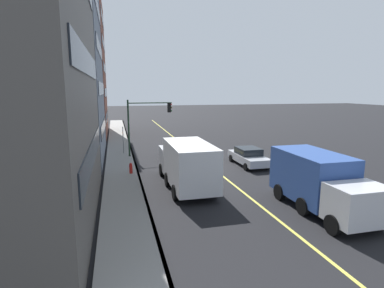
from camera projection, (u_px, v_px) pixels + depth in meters
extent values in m
plane|color=black|center=(209.00, 165.00, 25.71)|extent=(200.00, 200.00, 0.00)
cube|color=gray|center=(122.00, 170.00, 23.98)|extent=(80.00, 2.50, 0.15)
cube|color=slate|center=(137.00, 169.00, 24.26)|extent=(80.00, 0.16, 0.15)
cube|color=#D8CC4C|center=(209.00, 165.00, 25.71)|extent=(80.00, 0.16, 0.01)
cube|color=#262D38|center=(93.00, 152.00, 14.59)|extent=(11.93, 0.06, 1.10)
cube|color=#262D38|center=(88.00, 63.00, 13.86)|extent=(11.93, 0.06, 1.10)
cube|color=slate|center=(46.00, 68.00, 26.71)|extent=(13.42, 9.16, 16.24)
cube|color=#262D38|center=(103.00, 127.00, 28.75)|extent=(11.27, 0.06, 1.10)
cube|color=#262D38|center=(101.00, 89.00, 28.13)|extent=(11.27, 0.06, 1.10)
cube|color=#262D38|center=(99.00, 49.00, 27.52)|extent=(11.27, 0.06, 1.10)
cube|color=#262D38|center=(97.00, 7.00, 26.90)|extent=(11.27, 0.06, 1.10)
cube|color=brown|center=(66.00, 68.00, 41.21)|extent=(13.13, 9.95, 18.30)
cube|color=#262D38|center=(107.00, 116.00, 43.56)|extent=(11.03, 0.06, 1.10)
cube|color=#262D38|center=(106.00, 92.00, 42.99)|extent=(11.03, 0.06, 1.10)
cube|color=#262D38|center=(105.00, 69.00, 42.42)|extent=(11.03, 0.06, 1.10)
cube|color=#262D38|center=(103.00, 44.00, 41.85)|extent=(11.03, 0.06, 1.10)
cube|color=#262D38|center=(102.00, 19.00, 41.28)|extent=(11.03, 0.06, 1.10)
cube|color=#A8AAB2|center=(249.00, 158.00, 25.59)|extent=(4.77, 1.89, 0.61)
cube|color=black|center=(248.00, 151.00, 25.58)|extent=(2.08, 1.74, 0.56)
cylinder|color=black|center=(268.00, 165.00, 24.36)|extent=(0.60, 0.22, 0.60)
cylinder|color=black|center=(246.00, 167.00, 23.92)|extent=(0.60, 0.22, 0.60)
cylinder|color=black|center=(251.00, 157.00, 27.37)|extent=(0.60, 0.22, 0.60)
cylinder|color=black|center=(231.00, 158.00, 26.93)|extent=(0.60, 0.22, 0.60)
cube|color=silver|center=(176.00, 152.00, 27.98)|extent=(3.82, 1.76, 0.66)
cube|color=black|center=(177.00, 146.00, 27.69)|extent=(1.71, 1.61, 0.49)
cylinder|color=black|center=(165.00, 153.00, 29.04)|extent=(0.60, 0.22, 0.60)
cylinder|color=black|center=(182.00, 152.00, 29.45)|extent=(0.60, 0.22, 0.60)
cylinder|color=black|center=(169.00, 159.00, 26.63)|extent=(0.60, 0.22, 0.60)
cylinder|color=black|center=(189.00, 158.00, 27.05)|extent=(0.60, 0.22, 0.60)
cube|color=silver|center=(177.00, 158.00, 22.64)|extent=(2.14, 2.45, 1.64)
cube|color=silver|center=(190.00, 164.00, 18.84)|extent=(5.35, 2.45, 2.57)
cylinder|color=black|center=(162.00, 170.00, 22.50)|extent=(0.90, 0.28, 0.90)
cylinder|color=black|center=(193.00, 168.00, 23.06)|extent=(0.90, 0.28, 0.90)
cylinder|color=black|center=(175.00, 192.00, 17.50)|extent=(0.90, 0.28, 0.90)
cylinder|color=black|center=(214.00, 189.00, 18.07)|extent=(0.90, 0.28, 0.90)
cylinder|color=black|center=(167.00, 179.00, 20.06)|extent=(0.90, 0.28, 0.90)
cylinder|color=black|center=(202.00, 177.00, 20.62)|extent=(0.90, 0.28, 0.90)
cube|color=silver|center=(358.00, 204.00, 13.42)|extent=(1.83, 2.46, 1.69)
cube|color=#2D4C93|center=(311.00, 175.00, 16.55)|extent=(4.57, 2.46, 2.49)
cylinder|color=black|center=(378.00, 219.00, 13.86)|extent=(0.90, 0.28, 0.90)
cylinder|color=black|center=(333.00, 225.00, 13.29)|extent=(0.90, 0.28, 0.90)
cylinder|color=black|center=(315.00, 189.00, 18.14)|extent=(0.90, 0.28, 0.90)
cylinder|color=black|center=(280.00, 192.00, 17.57)|extent=(0.90, 0.28, 0.90)
cylinder|color=black|center=(343.00, 202.00, 15.96)|extent=(0.90, 0.28, 0.90)
cylinder|color=black|center=(303.00, 206.00, 15.40)|extent=(0.90, 0.28, 0.90)
cylinder|color=#1E3823|center=(129.00, 129.00, 28.07)|extent=(0.16, 0.16, 5.35)
cylinder|color=#1E3823|center=(150.00, 103.00, 28.14)|extent=(0.10, 4.04, 0.10)
cube|color=black|center=(169.00, 108.00, 28.65)|extent=(0.28, 0.30, 0.90)
sphere|color=red|center=(171.00, 104.00, 28.64)|extent=(0.18, 0.18, 0.18)
sphere|color=#392905|center=(171.00, 108.00, 28.69)|extent=(0.18, 0.18, 0.18)
sphere|color=black|center=(171.00, 111.00, 28.74)|extent=(0.18, 0.18, 0.18)
cylinder|color=slate|center=(123.00, 141.00, 29.50)|extent=(0.08, 0.08, 2.75)
cube|color=white|center=(123.00, 129.00, 29.29)|extent=(0.60, 0.02, 0.20)
cube|color=#DB5919|center=(123.00, 133.00, 29.35)|extent=(0.44, 0.02, 0.28)
cylinder|color=red|center=(131.00, 170.00, 22.60)|extent=(0.24, 0.24, 0.80)
sphere|color=red|center=(131.00, 164.00, 22.52)|extent=(0.20, 0.20, 0.20)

